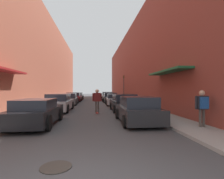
% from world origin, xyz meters
% --- Properties ---
extents(ground, '(102.16, 102.16, 0.00)m').
position_xyz_m(ground, '(0.00, 18.57, 0.00)').
color(ground, '#424244').
extents(curb_strip_left, '(1.80, 46.44, 0.12)m').
position_xyz_m(curb_strip_left, '(-4.54, 23.22, 0.06)').
color(curb_strip_left, gray).
rests_on(curb_strip_left, ground).
extents(curb_strip_right, '(1.80, 46.44, 0.12)m').
position_xyz_m(curb_strip_right, '(4.54, 23.22, 0.06)').
color(curb_strip_right, gray).
rests_on(curb_strip_right, ground).
extents(building_row_left, '(4.90, 46.44, 11.62)m').
position_xyz_m(building_row_left, '(-7.44, 23.21, 5.81)').
color(building_row_left, brown).
rests_on(building_row_left, ground).
extents(building_row_right, '(4.90, 46.44, 10.64)m').
position_xyz_m(building_row_right, '(7.43, 23.21, 5.32)').
color(building_row_right, brown).
rests_on(building_row_right, ground).
extents(parked_car_left_0, '(1.92, 4.28, 1.28)m').
position_xyz_m(parked_car_left_0, '(-2.49, 6.09, 0.63)').
color(parked_car_left_0, black).
rests_on(parked_car_left_0, ground).
extents(parked_car_left_1, '(1.91, 4.75, 1.40)m').
position_xyz_m(parked_car_left_1, '(-2.50, 11.71, 0.67)').
color(parked_car_left_1, '#B7B7BC').
rests_on(parked_car_left_1, ground).
extents(parked_car_left_2, '(1.89, 4.70, 1.30)m').
position_xyz_m(parked_car_left_2, '(-2.53, 17.82, 0.63)').
color(parked_car_left_2, '#515459').
rests_on(parked_car_left_2, ground).
extents(parked_car_left_3, '(2.08, 4.01, 1.33)m').
position_xyz_m(parked_car_left_3, '(-2.56, 22.85, 0.65)').
color(parked_car_left_3, maroon).
rests_on(parked_car_left_3, ground).
extents(parked_car_left_4, '(1.97, 4.13, 1.24)m').
position_xyz_m(parked_car_left_4, '(-2.50, 27.53, 0.61)').
color(parked_car_left_4, gray).
rests_on(parked_car_left_4, ground).
extents(parked_car_right_0, '(1.96, 4.08, 1.38)m').
position_xyz_m(parked_car_right_0, '(2.57, 6.26, 0.65)').
color(parked_car_right_0, '#232326').
rests_on(parked_car_right_0, ground).
extents(parked_car_right_1, '(1.99, 4.03, 1.38)m').
position_xyz_m(parked_car_right_1, '(2.69, 11.13, 0.65)').
color(parked_car_right_1, black).
rests_on(parked_car_right_1, ground).
extents(parked_car_right_2, '(1.99, 3.99, 1.24)m').
position_xyz_m(parked_car_right_2, '(2.61, 16.64, 0.61)').
color(parked_car_right_2, '#B7B7BC').
rests_on(parked_car_right_2, ground).
extents(parked_car_right_3, '(1.99, 4.16, 1.31)m').
position_xyz_m(parked_car_right_3, '(2.52, 21.30, 0.63)').
color(parked_car_right_3, '#515459').
rests_on(parked_car_right_3, ground).
extents(parked_car_right_4, '(2.08, 4.02, 1.35)m').
position_xyz_m(parked_car_right_4, '(2.61, 26.91, 0.65)').
color(parked_car_right_4, '#B7B7BC').
rests_on(parked_car_right_4, ground).
extents(skateboarder, '(0.67, 0.78, 1.76)m').
position_xyz_m(skateboarder, '(0.52, 10.01, 1.08)').
color(skateboarder, '#B2231E').
rests_on(skateboarder, ground).
extents(manhole_cover, '(0.70, 0.70, 0.02)m').
position_xyz_m(manhole_cover, '(-0.58, 1.29, 0.01)').
color(manhole_cover, '#332D28').
rests_on(manhole_cover, ground).
extents(traffic_light, '(0.16, 0.22, 3.92)m').
position_xyz_m(traffic_light, '(5.10, 24.98, 2.51)').
color(traffic_light, '#2D2D2D').
rests_on(traffic_light, curb_strip_right).
extents(pedestrian, '(0.64, 0.35, 1.59)m').
position_xyz_m(pedestrian, '(4.93, 4.35, 1.11)').
color(pedestrian, '#47423D').
rests_on(pedestrian, curb_strip_right).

